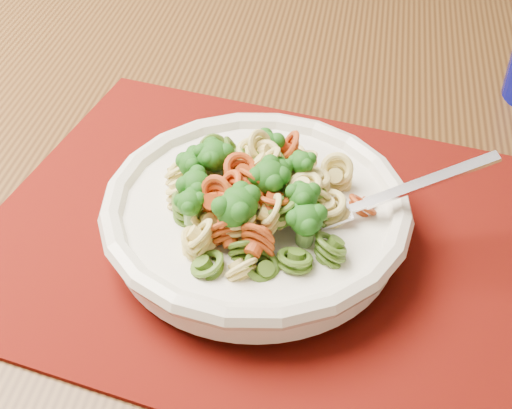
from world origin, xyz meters
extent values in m
cube|color=#583818|center=(0.76, -0.61, 0.70)|extent=(1.79, 1.43, 0.04)
cube|color=#511003|center=(0.72, -0.66, 0.72)|extent=(0.60, 0.56, 0.00)
cylinder|color=silver|center=(0.71, -0.66, 0.72)|extent=(0.11, 0.11, 0.01)
cylinder|color=silver|center=(0.71, -0.66, 0.74)|extent=(0.24, 0.24, 0.03)
torus|color=silver|center=(0.71, -0.66, 0.76)|extent=(0.26, 0.26, 0.02)
camera|label=1|loc=(0.65, -1.10, 1.15)|focal=50.00mm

